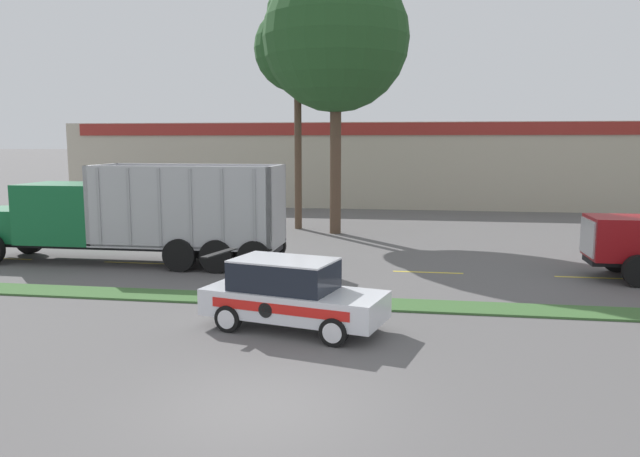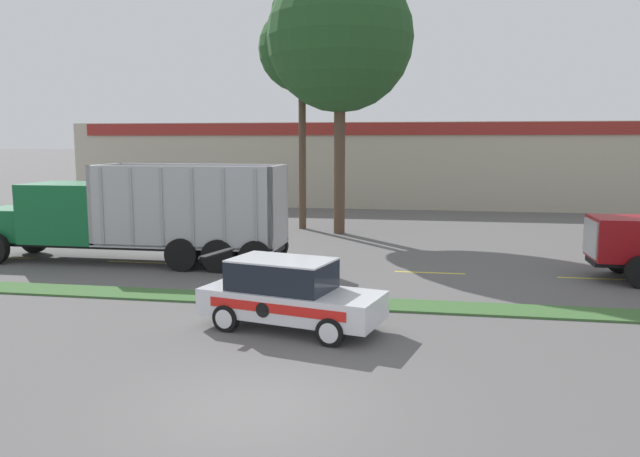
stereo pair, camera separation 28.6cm
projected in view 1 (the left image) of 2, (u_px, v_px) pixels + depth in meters
ground_plane at (260, 408)px, 10.64m from camera, size 600.00×600.00×0.00m
grass_verge at (323, 302)px, 17.50m from camera, size 120.00×1.26×0.06m
centre_line_2 at (3, 258)px, 24.08m from camera, size 2.40×0.14×0.01m
centre_line_3 at (135, 263)px, 23.24m from camera, size 2.40×0.14×0.01m
centre_line_4 at (276, 267)px, 22.40m from camera, size 2.40×0.14×0.01m
centre_line_5 at (428, 272)px, 21.57m from camera, size 2.40×0.14×0.01m
centre_line_6 at (592, 278)px, 20.73m from camera, size 2.40×0.14×0.01m
dump_truck_lead at (106, 219)px, 23.16m from camera, size 11.58×2.70×3.66m
rally_car at (291, 294)px, 15.01m from camera, size 4.65×2.71×1.74m
store_building_backdrop at (381, 163)px, 46.78m from camera, size 43.69×12.10×5.73m
tree_behind_centre at (297, 40)px, 31.00m from camera, size 4.33×4.33×12.32m
tree_behind_right at (336, 23)px, 29.30m from camera, size 6.93×6.93×14.52m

